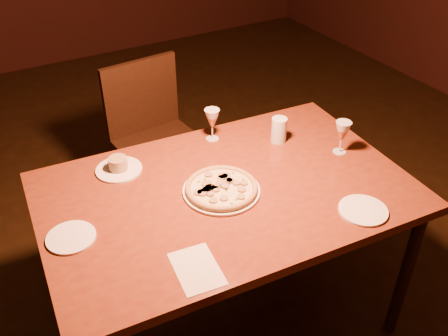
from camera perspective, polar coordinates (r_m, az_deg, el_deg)
floor at (r=2.81m, az=-1.10°, el=-13.38°), size 7.00×7.00×0.00m
dining_table at (r=2.15m, az=0.27°, el=-3.93°), size 1.61×1.10×0.83m
chair_far at (r=3.01m, az=-7.86°, el=3.72°), size 0.51×0.51×0.98m
pizza_plate at (r=2.07m, az=-0.29°, el=-2.33°), size 0.32×0.32×0.04m
ramekin_saucer at (r=2.25m, az=-11.97°, el=0.17°), size 0.20×0.20×0.06m
wine_glass_far at (r=2.39m, az=-1.36°, el=4.98°), size 0.07×0.07×0.16m
wine_glass_right at (r=2.35m, az=13.29°, el=3.43°), size 0.07×0.07×0.16m
water_tumbler at (r=2.40m, az=6.30°, el=4.35°), size 0.07×0.07×0.12m
side_plate_left at (r=1.95m, az=-17.08°, el=-7.59°), size 0.18×0.18×0.01m
side_plate_near at (r=2.06m, az=15.61°, el=-4.68°), size 0.20×0.20×0.01m
menu_card at (r=1.76m, az=-3.13°, el=-11.42°), size 0.17×0.23×0.00m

